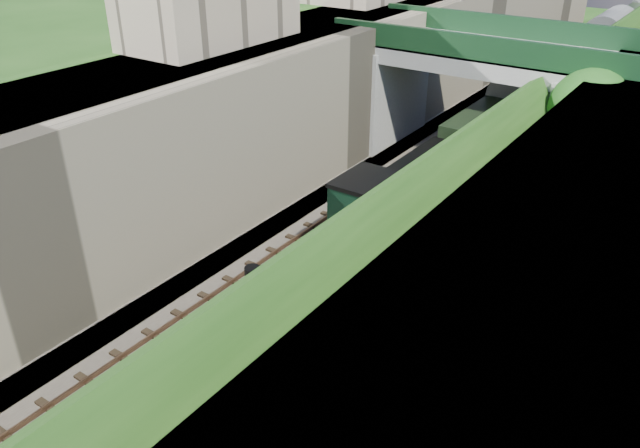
{
  "coord_description": "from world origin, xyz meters",
  "views": [
    {
      "loc": [
        10.97,
        -6.93,
        13.14
      ],
      "look_at": [
        0.0,
        8.88,
        2.78
      ],
      "focal_mm": 35.0,
      "sensor_mm": 36.0,
      "label": 1
    }
  ],
  "objects_px": {
    "tree": "(593,114)",
    "tender": "(428,198)",
    "locomotive": "(331,269)",
    "road_bridge": "(504,91)"
  },
  "relations": [
    {
      "from": "road_bridge",
      "to": "tree",
      "type": "distance_m",
      "value": 5.86
    },
    {
      "from": "tree",
      "to": "tender",
      "type": "distance_m",
      "value": 8.03
    },
    {
      "from": "tender",
      "to": "tree",
      "type": "bearing_deg",
      "value": 50.67
    },
    {
      "from": "locomotive",
      "to": "tree",
      "type": "bearing_deg",
      "value": 70.23
    },
    {
      "from": "road_bridge",
      "to": "locomotive",
      "type": "relative_size",
      "value": 1.56
    },
    {
      "from": "locomotive",
      "to": "tender",
      "type": "height_order",
      "value": "locomotive"
    },
    {
      "from": "tender",
      "to": "locomotive",
      "type": "bearing_deg",
      "value": -90.0
    },
    {
      "from": "tree",
      "to": "tender",
      "type": "bearing_deg",
      "value": -129.33
    },
    {
      "from": "tender",
      "to": "road_bridge",
      "type": "bearing_deg",
      "value": 91.66
    },
    {
      "from": "tree",
      "to": "locomotive",
      "type": "distance_m",
      "value": 14.21
    }
  ]
}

